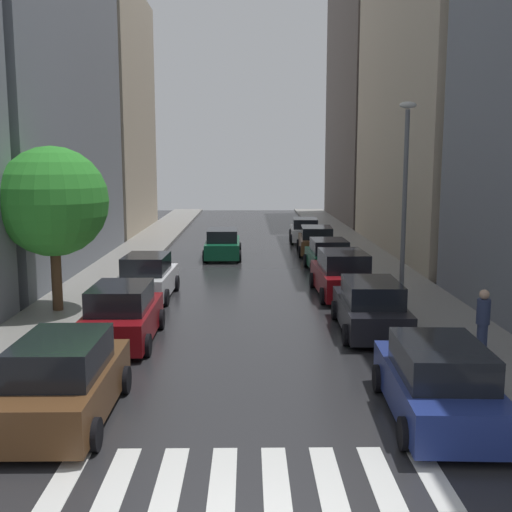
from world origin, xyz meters
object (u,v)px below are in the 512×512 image
Objects in this scene: parked_car_left_nearest at (65,382)px; parked_car_right_fourth at (328,256)px; parked_car_left_second at (122,316)px; parked_car_left_third at (147,278)px; parked_car_right_nearest at (438,383)px; parked_car_right_third at (342,275)px; lamp_post_right at (405,191)px; street_tree_left at (53,202)px; parked_car_right_sixth at (305,230)px; parked_car_right_fifth at (316,241)px; car_midroad at (223,244)px; pedestrian_foreground at (483,320)px; parked_car_right_second at (371,308)px.

parked_car_left_nearest is 1.08× the size of parked_car_right_fourth.
parked_car_left_second is 1.02× the size of parked_car_left_third.
parked_car_right_nearest is 0.97× the size of parked_car_right_third.
parked_car_left_nearest is 13.92m from lamp_post_right.
street_tree_left is 0.79× the size of lamp_post_right.
parked_car_right_sixth is at bearing 95.23° from lamp_post_right.
car_midroad reaches higher than parked_car_right_fifth.
parked_car_left_second is (0.07, 5.63, -0.02)m from parked_car_left_nearest.
pedestrian_foreground is (10.31, -7.82, 0.29)m from parked_car_left_third.
parked_car_left_nearest reaches higher than parked_car_right_third.
parked_car_left_second is 10.25m from pedestrian_foreground.
parked_car_right_second is 4.94m from lamp_post_right.
parked_car_right_second is 1.12× the size of parked_car_right_fourth.
parked_car_left_third is 7.74m from parked_car_right_third.
pedestrian_foreground is (10.09, -1.78, 0.28)m from parked_car_left_second.
lamp_post_right is at bearing -7.07° from parked_car_right_nearest.
parked_car_right_fifth is 5.60m from parked_car_right_sixth.
parked_car_right_third is at bearing 3.24° from parked_car_right_nearest.
parked_car_left_third is 10.35m from lamp_post_right.
parked_car_right_second is 1.01× the size of parked_car_right_fifth.
parked_car_right_second is 16.76m from parked_car_right_fifth.
street_tree_left reaches higher than parked_car_left_third.
parked_car_right_third is (-0.18, 12.08, 0.05)m from parked_car_right_nearest.
parked_car_right_nearest is 17.62m from parked_car_right_fourth.
pedestrian_foreground is (10.15, 3.85, 0.26)m from parked_car_left_nearest.
parked_car_right_fifth is (0.10, 16.76, -0.03)m from parked_car_right_second.
parked_car_left_second reaches higher than parked_car_right_fourth.
parked_car_left_nearest is 0.61× the size of lamp_post_right.
parked_car_left_third is (-0.15, 11.68, -0.03)m from parked_car_left_nearest.
parked_car_right_second is 1.02× the size of parked_car_right_sixth.
parked_car_left_third is at bearing 58.92° from pedestrian_foreground.
parked_car_right_fifth is at bearing -18.41° from parked_car_left_nearest.
street_tree_left is at bearing 74.07° from pedestrian_foreground.
pedestrian_foreground reaches higher than parked_car_right_nearest.
street_tree_left is at bearing -177.55° from lamp_post_right.
parked_car_right_fifth is (0.01, 23.47, -0.04)m from parked_car_right_nearest.
parked_car_right_third is 1.16× the size of parked_car_right_fourth.
parked_car_left_third is at bearing 1.91° from parked_car_left_second.
parked_car_right_second is (7.60, 1.03, -0.04)m from parked_car_left_second.
parked_car_right_fourth is at bearing -129.94° from car_midroad.
car_midroad is at bearing -12.25° from parked_car_left_third.
parked_car_right_sixth is at bearing -14.74° from parked_car_left_nearest.
lamp_post_right is (6.99, -12.25, 3.55)m from car_midroad.
parked_car_left_second reaches higher than parked_car_right_sixth.
parked_car_left_nearest is 22.06m from car_midroad.
parked_car_left_second is 9.87m from parked_car_right_third.
street_tree_left reaches higher than parked_car_right_third.
car_midroad is (-5.28, 15.27, -0.02)m from parked_car_right_second.
parked_car_right_second is at bearing 47.62° from pedestrian_foreground.
parked_car_left_second is at bearing -49.64° from street_tree_left.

